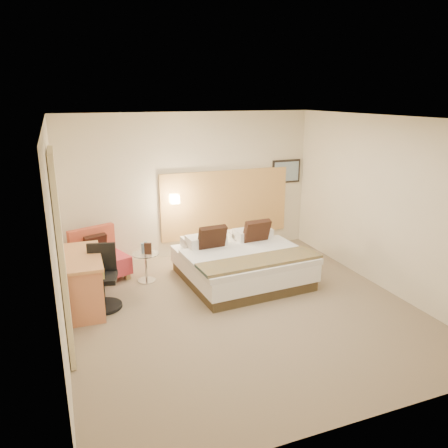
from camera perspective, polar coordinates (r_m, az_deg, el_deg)
name	(u,v)px	position (r m, az deg, el deg)	size (l,w,h in m)	color
floor	(242,309)	(6.48, 2.38, -11.06)	(4.80, 5.00, 0.02)	#7B6A53
ceiling	(245,117)	(5.75, 2.70, 13.74)	(4.80, 5.00, 0.02)	white
wall_back	(190,185)	(8.27, -4.43, 5.04)	(4.80, 0.02, 2.70)	beige
wall_front	(360,295)	(3.94, 17.37, -8.83)	(4.80, 0.02, 2.70)	beige
wall_left	(56,240)	(5.51, -21.14, -1.92)	(0.02, 5.00, 2.70)	beige
wall_right	(385,204)	(7.25, 20.30, 2.42)	(0.02, 5.00, 2.70)	beige
headboard_panel	(226,203)	(8.54, 0.21, 2.71)	(2.60, 0.04, 1.30)	tan
art_frame	(286,171)	(8.99, 8.12, 6.83)	(0.62, 0.03, 0.47)	black
art_canvas	(287,171)	(8.97, 8.18, 6.81)	(0.54, 0.01, 0.39)	gray
lamp_arm	(174,198)	(8.13, -6.58, 3.35)	(0.02, 0.02, 0.12)	white
lamp_shade	(175,199)	(8.08, -6.47, 3.26)	(0.15, 0.15, 0.15)	beige
curtain	(62,256)	(5.31, -20.43, -4.00)	(0.06, 0.90, 2.42)	beige
bottle_a	(143,248)	(7.28, -10.56, -3.11)	(0.05, 0.05, 0.18)	#94BCE4
bottle_b	(146,247)	(7.34, -10.18, -2.93)	(0.05, 0.05, 0.18)	#78A6B9
menu_folder	(148,249)	(7.22, -9.90, -3.18)	(0.11, 0.04, 0.19)	#3A2117
bed	(241,263)	(7.30, 2.27, -5.05)	(2.02, 1.98, 0.94)	#413420
lounge_chair	(99,259)	(7.65, -16.01, -4.44)	(0.99, 0.93, 0.85)	#B87B57
side_table	(146,266)	(7.37, -10.15, -5.38)	(0.57, 0.57, 0.49)	silver
desk	(82,267)	(6.60, -18.01, -5.30)	(0.62, 1.29, 0.79)	#C8834E
desk_chair	(103,283)	(6.60, -15.58, -7.38)	(0.62, 0.62, 0.93)	black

